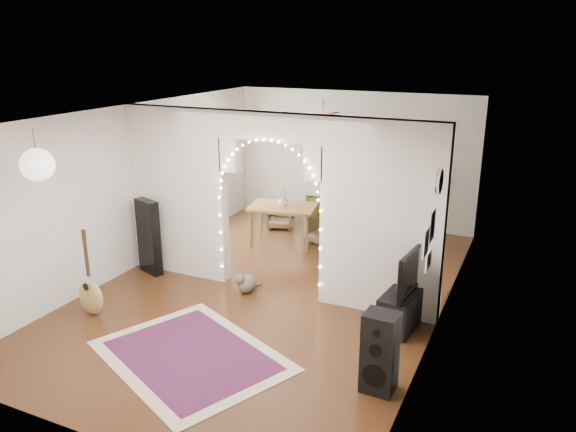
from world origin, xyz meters
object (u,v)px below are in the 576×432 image
at_px(floor_speaker, 380,353).
at_px(dining_chair_right, 327,230).
at_px(dining_table, 283,210).
at_px(dining_chair_left, 280,216).
at_px(bookcase, 351,197).
at_px(media_console, 404,307).
at_px(acoustic_guitar, 89,284).

bearing_deg(floor_speaker, dining_chair_right, 120.59).
height_order(floor_speaker, dining_table, floor_speaker).
height_order(floor_speaker, dining_chair_left, floor_speaker).
bearing_deg(dining_chair_right, floor_speaker, -36.96).
distance_m(dining_table, dining_chair_left, 1.10).
bearing_deg(bookcase, dining_table, -128.67).
bearing_deg(bookcase, media_console, -40.57).
relative_size(bookcase, dining_table, 1.32).
bearing_deg(floor_speaker, media_console, 96.66).
xyz_separation_m(floor_speaker, dining_chair_left, (-3.37, 4.58, -0.21)).
bearing_deg(floor_speaker, dining_chair_left, 128.89).
xyz_separation_m(floor_speaker, dining_table, (-2.90, 3.69, 0.22)).
xyz_separation_m(media_console, dining_chair_right, (-2.05, 2.47, 0.02)).
xyz_separation_m(floor_speaker, bookcase, (-1.82, 4.39, 0.42)).
distance_m(media_console, dining_table, 3.51).
height_order(bookcase, dining_chair_right, bookcase).
relative_size(floor_speaker, media_console, 0.92).
xyz_separation_m(media_console, dining_chair_left, (-3.26, 2.99, -0.00)).
bearing_deg(acoustic_guitar, dining_chair_right, 80.62).
relative_size(media_console, dining_chair_right, 1.70).
relative_size(acoustic_guitar, floor_speaker, 1.15).
distance_m(acoustic_guitar, floor_speaker, 4.12).
xyz_separation_m(dining_table, dining_chair_right, (0.73, 0.37, -0.41)).
relative_size(media_console, bookcase, 0.57).
xyz_separation_m(dining_table, dining_chair_left, (-0.48, 0.89, -0.44)).
distance_m(acoustic_guitar, dining_chair_right, 4.47).
bearing_deg(dining_chair_left, acoustic_guitar, -117.54).
distance_m(media_console, dining_chair_right, 3.21).
xyz_separation_m(floor_speaker, media_console, (-0.11, 1.59, -0.21)).
distance_m(acoustic_guitar, dining_table, 3.85).
height_order(dining_chair_left, dining_chair_right, dining_chair_right).
relative_size(dining_chair_left, dining_chair_right, 0.92).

